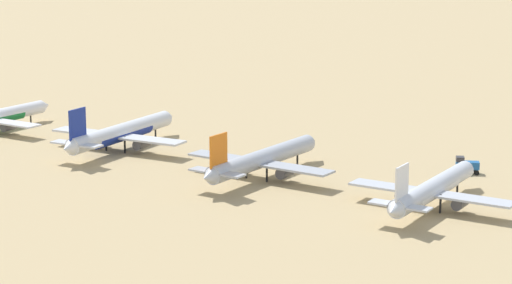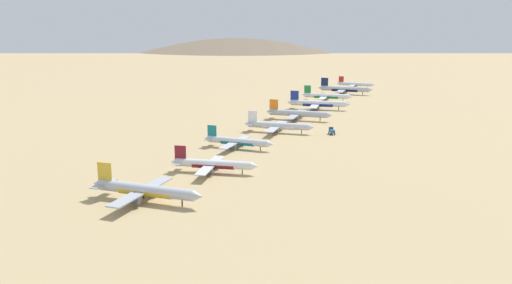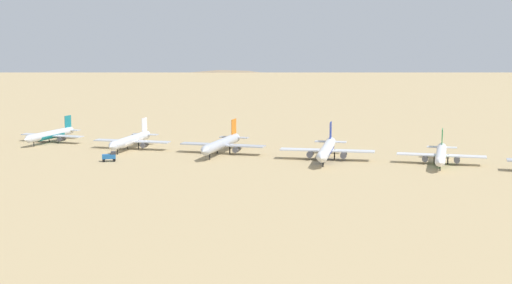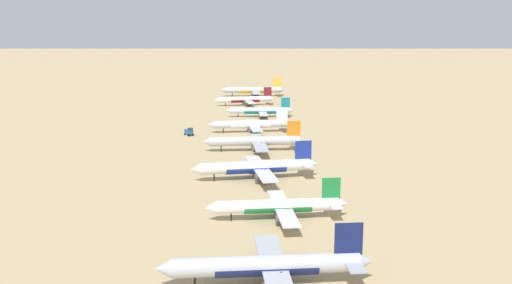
% 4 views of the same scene
% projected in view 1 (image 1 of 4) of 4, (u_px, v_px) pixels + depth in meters
% --- Properties ---
extents(ground_plane, '(2104.37, 2104.37, 0.00)m').
position_uv_depth(ground_plane, '(257.00, 179.00, 225.08)').
color(ground_plane, tan).
extents(parked_jet_3, '(41.70, 33.77, 12.06)m').
position_uv_depth(parked_jet_3, '(433.00, 189.00, 201.15)').
color(parked_jet_3, silver).
rests_on(parked_jet_3, ground).
extents(parked_jet_4, '(44.43, 36.04, 12.82)m').
position_uv_depth(parked_jet_4, '(262.00, 159.00, 224.78)').
color(parked_jet_4, '#B2B7C1').
rests_on(parked_jet_4, ground).
extents(parked_jet_5, '(45.93, 37.33, 13.24)m').
position_uv_depth(parked_jet_5, '(121.00, 133.00, 251.96)').
color(parked_jet_5, silver).
rests_on(parked_jet_5, ground).
extents(service_truck, '(4.56, 5.70, 3.90)m').
position_uv_depth(service_truck, '(466.00, 165.00, 229.19)').
color(service_truck, '#1E5999').
rests_on(service_truck, ground).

